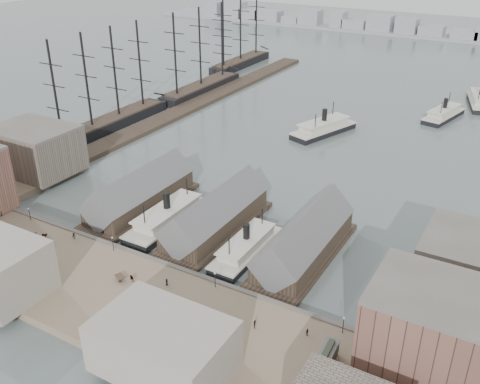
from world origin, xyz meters
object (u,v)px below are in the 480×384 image
Objects in this scene: horse_cart_right at (161,311)px; ferry_docked_west at (168,217)px; tram at (325,361)px; horse_cart_center at (128,278)px; horse_cart_left at (42,236)px.

ferry_docked_west is at bearing 40.23° from horse_cart_right.
ferry_docked_west is 65.95m from tram.
horse_cart_center is at bearing -71.01° from ferry_docked_west.
ferry_docked_west is 29.23m from horse_cart_center.
horse_cart_left is at bearing -131.51° from ferry_docked_west.
tram reaches higher than horse_cart_left.
ferry_docked_west is at bearing 43.60° from horse_cart_center.
horse_cart_left is at bearing 84.30° from horse_cart_right.
tram is 35.32m from horse_cart_right.
ferry_docked_west is 6.35× the size of horse_cart_left.
horse_cart_left is 45.86m from horse_cart_right.
horse_cart_center is at bearing 73.26° from horse_cart_right.
tram is at bearing -27.46° from ferry_docked_west.
horse_cart_right is at bearing -54.91° from ferry_docked_west.
horse_cart_right is (23.31, -33.18, 0.31)m from ferry_docked_west.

